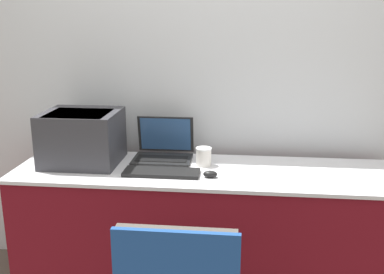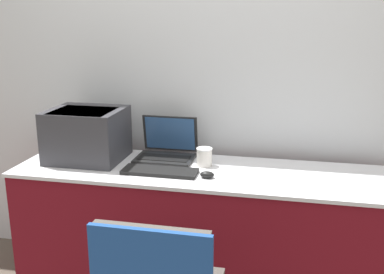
% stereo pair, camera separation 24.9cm
% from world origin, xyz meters
% --- Properties ---
extents(wall_back, '(8.00, 0.05, 2.60)m').
position_xyz_m(wall_back, '(0.00, 0.69, 1.30)').
color(wall_back, silver).
rests_on(wall_back, ground_plane).
extents(table, '(2.15, 0.59, 0.79)m').
position_xyz_m(table, '(0.00, 0.28, 0.40)').
color(table, maroon).
rests_on(table, ground_plane).
extents(printer, '(0.42, 0.38, 0.30)m').
position_xyz_m(printer, '(-0.72, 0.33, 0.96)').
color(printer, '#333338').
rests_on(printer, table).
extents(laptop_left, '(0.34, 0.27, 0.24)m').
position_xyz_m(laptop_left, '(-0.27, 0.46, 0.85)').
color(laptop_left, black).
rests_on(laptop_left, table).
extents(external_keyboard, '(0.41, 0.14, 0.02)m').
position_xyz_m(external_keyboard, '(-0.23, 0.18, 0.80)').
color(external_keyboard, black).
rests_on(external_keyboard, table).
extents(coffee_cup, '(0.09, 0.09, 0.10)m').
position_xyz_m(coffee_cup, '(-0.02, 0.36, 0.85)').
color(coffee_cup, white).
rests_on(coffee_cup, table).
extents(mouse, '(0.08, 0.05, 0.04)m').
position_xyz_m(mouse, '(0.03, 0.16, 0.81)').
color(mouse, black).
rests_on(mouse, table).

